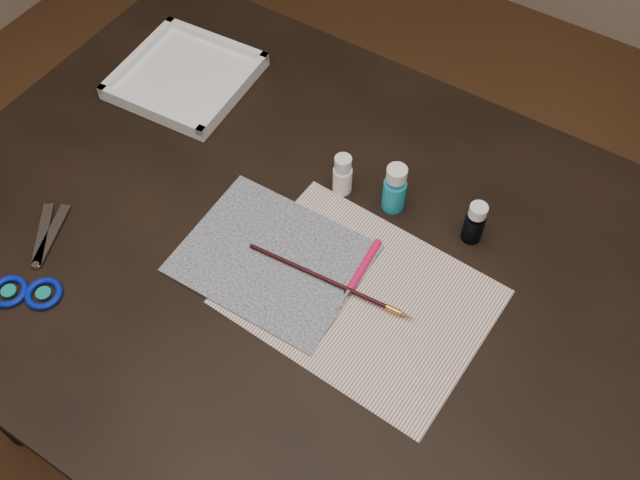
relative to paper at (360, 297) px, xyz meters
The scene contains 11 objects.
ground 0.77m from the paper, 163.78° to the left, with size 3.50×3.50×0.02m, color #422614.
table 0.39m from the paper, 163.78° to the left, with size 1.30×0.90×0.75m, color black.
paper is the anchor object (origin of this frame).
canvas 0.15m from the paper, behind, with size 0.27×0.22×0.00m, color black.
paint_bottle_white 0.21m from the paper, 129.11° to the left, with size 0.03×0.03×0.08m, color white.
paint_bottle_cyan 0.18m from the paper, 103.86° to the left, with size 0.04×0.04×0.09m, color #1890B1.
paint_bottle_navy 0.21m from the paper, 64.18° to the left, with size 0.03×0.03×0.08m, color black.
paintbrush 0.05m from the paper, behind, with size 0.28×0.01×0.01m, color black, non-canonical shape.
craft_knife 0.03m from the paper, 128.65° to the left, with size 0.15×0.01×0.01m, color #EF0F52, non-canonical shape.
scissors 0.50m from the paper, 155.58° to the right, with size 0.21×0.11×0.01m, color silver, non-canonical shape.
palette_tray 0.55m from the paper, 156.32° to the left, with size 0.22×0.22×0.03m, color white.
Camera 1 is at (0.32, -0.50, 1.66)m, focal length 40.00 mm.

